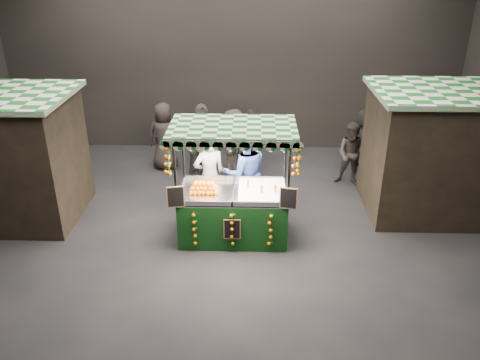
{
  "coord_description": "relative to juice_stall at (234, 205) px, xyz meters",
  "views": [
    {
      "loc": [
        0.58,
        -7.74,
        5.05
      ],
      "look_at": [
        0.33,
        0.63,
        1.04
      ],
      "focal_mm": 36.31,
      "sensor_mm": 36.0,
      "label": 1
    }
  ],
  "objects": [
    {
      "name": "neighbour_stall_left",
      "position": [
        -4.63,
        0.75,
        0.61
      ],
      "size": [
        3.0,
        2.2,
        2.6
      ],
      "color": "black",
      "rests_on": "ground"
    },
    {
      "name": "vendor_blue",
      "position": [
        0.19,
        0.87,
        0.26
      ],
      "size": [
        1.08,
        0.93,
        1.92
      ],
      "rotation": [
        0.0,
        0.0,
        3.39
      ],
      "color": "navy",
      "rests_on": "ground"
    },
    {
      "name": "shopper_0",
      "position": [
        -0.85,
        2.7,
        0.21
      ],
      "size": [
        0.72,
        0.52,
        1.82
      ],
      "rotation": [
        0.0,
        0.0,
        -0.13
      ],
      "color": "black",
      "rests_on": "ground"
    },
    {
      "name": "shopper_6",
      "position": [
        -1.93,
        3.27,
        0.07
      ],
      "size": [
        0.62,
        0.67,
        1.54
      ],
      "rotation": [
        0.0,
        0.0,
        -0.98
      ],
      "color": "#2E2725",
      "rests_on": "ground"
    },
    {
      "name": "shopper_4",
      "position": [
        -1.85,
        3.21,
        0.15
      ],
      "size": [
        0.86,
        0.59,
        1.7
      ],
      "rotation": [
        0.0,
        0.0,
        3.07
      ],
      "color": "black",
      "rests_on": "ground"
    },
    {
      "name": "shopper_2",
      "position": [
        0.32,
        2.73,
        0.16
      ],
      "size": [
        1.04,
        0.51,
        1.71
      ],
      "rotation": [
        0.0,
        0.0,
        3.05
      ],
      "color": "black",
      "rests_on": "ground"
    },
    {
      "name": "shopper_3",
      "position": [
        -0.12,
        2.84,
        0.13
      ],
      "size": [
        1.23,
        1.13,
        1.67
      ],
      "rotation": [
        0.0,
        0.0,
        0.63
      ],
      "color": "#2D2825",
      "rests_on": "ground"
    },
    {
      "name": "shopper_1",
      "position": [
        2.64,
        2.42,
        0.05
      ],
      "size": [
        0.88,
        0.78,
        1.51
      ],
      "rotation": [
        0.0,
        0.0,
        -0.34
      ],
      "color": "#2E2925",
      "rests_on": "ground"
    },
    {
      "name": "ground",
      "position": [
        -0.23,
        -0.25,
        -0.7
      ],
      "size": [
        12.0,
        12.0,
        0.0
      ],
      "primitive_type": "plane",
      "color": "black",
      "rests_on": "ground"
    },
    {
      "name": "neighbour_stall_right",
      "position": [
        4.17,
        1.25,
        0.61
      ],
      "size": [
        3.0,
        2.2,
        2.6
      ],
      "color": "black",
      "rests_on": "ground"
    },
    {
      "name": "shopper_5",
      "position": [
        3.08,
        3.34,
        0.08
      ],
      "size": [
        0.85,
        1.51,
        1.56
      ],
      "rotation": [
        0.0,
        0.0,
        1.86
      ],
      "color": "#2C2824",
      "rests_on": "ground"
    },
    {
      "name": "juice_stall",
      "position": [
        0.0,
        0.0,
        0.0
      ],
      "size": [
        2.33,
        1.37,
        2.26
      ],
      "color": "black",
      "rests_on": "ground"
    },
    {
      "name": "shopper_7",
      "position": [
        -0.8,
        2.37,
        0.21
      ],
      "size": [
        1.11,
        1.1,
        1.81
      ],
      "rotation": [
        0.0,
        0.0,
        0.72
      ],
      "color": "#292521",
      "rests_on": "ground"
    },
    {
      "name": "vendor_grey",
      "position": [
        -0.53,
        0.86,
        0.2
      ],
      "size": [
        0.77,
        0.66,
        1.79
      ],
      "rotation": [
        0.0,
        0.0,
        3.56
      ],
      "color": "gray",
      "rests_on": "ground"
    },
    {
      "name": "market_hall",
      "position": [
        -0.23,
        -0.25,
        2.68
      ],
      "size": [
        12.1,
        10.1,
        5.05
      ],
      "color": "black",
      "rests_on": "ground"
    }
  ]
}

